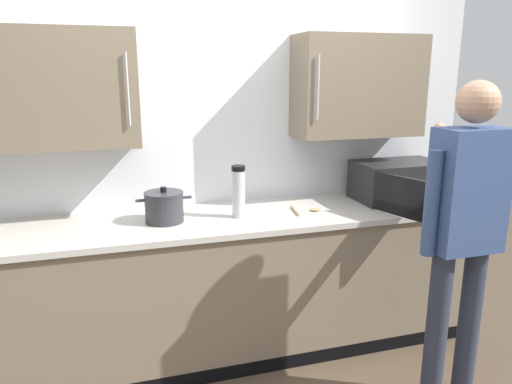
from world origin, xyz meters
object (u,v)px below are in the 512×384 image
(person_figure, at_px, (463,222))
(thermos_flask, at_px, (238,191))
(microwave_oven, at_px, (396,181))
(wooden_spoon, at_px, (306,210))
(stock_pot, at_px, (164,207))

(person_figure, bearing_deg, thermos_flask, 139.30)
(microwave_oven, xyz_separation_m, person_figure, (-0.18, -0.88, -0.00))
(microwave_oven, relative_size, thermos_flask, 2.44)
(person_figure, bearing_deg, wooden_spoon, 122.15)
(thermos_flask, xyz_separation_m, wooden_spoon, (0.43, -0.01, -0.15))
(person_figure, bearing_deg, microwave_oven, 78.43)
(thermos_flask, distance_m, person_figure, 1.23)
(stock_pot, height_order, wooden_spoon, stock_pot)
(microwave_oven, height_order, wooden_spoon, microwave_oven)
(wooden_spoon, bearing_deg, person_figure, -57.85)
(thermos_flask, relative_size, wooden_spoon, 1.62)
(microwave_oven, xyz_separation_m, thermos_flask, (-1.12, -0.07, 0.03))
(microwave_oven, bearing_deg, thermos_flask, -176.26)
(stock_pot, height_order, person_figure, person_figure)
(wooden_spoon, bearing_deg, thermos_flask, 179.26)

